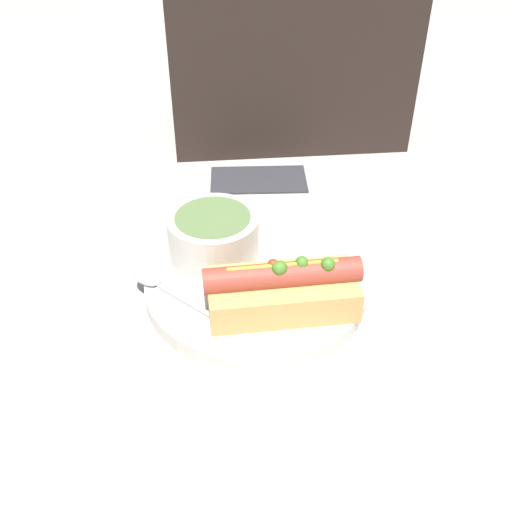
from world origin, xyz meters
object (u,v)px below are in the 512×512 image
Objects in this scene: soup_bowl at (214,235)px; spoon at (160,285)px; hot_dog at (282,289)px; seated_diner at (291,21)px.

spoon is (-0.07, -0.06, -0.03)m from soup_bowl.
spoon is at bearing 159.11° from hot_dog.
seated_diner is at bearing 79.33° from hot_dog.
hot_dog is 0.13m from soup_bowl.
seated_diner is (0.14, 0.37, 0.14)m from soup_bowl.
seated_diner is (0.21, 0.43, 0.17)m from spoon.
seated_diner is at bearing -71.68° from spoon.
seated_diner is (0.07, 0.48, 0.15)m from hot_dog.
spoon is at bearing -139.76° from soup_bowl.
soup_bowl is 0.89× the size of spoon.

